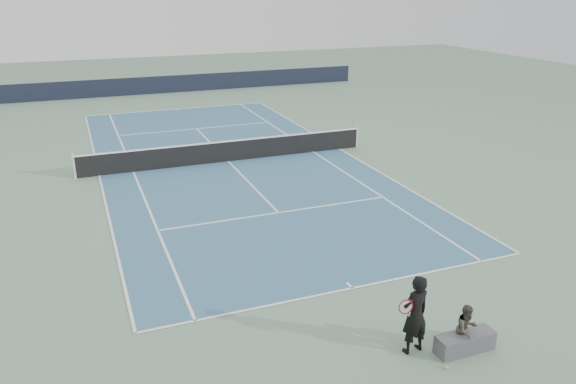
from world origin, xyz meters
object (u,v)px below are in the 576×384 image
object	(u,v)px
tennis_player	(415,314)
spectator_bench	(466,335)
tennis_net	(228,151)
tennis_ball	(447,368)

from	to	relation	value
tennis_player	spectator_bench	distance (m)	1.23
tennis_player	spectator_bench	xyz separation A→B (m)	(1.04, -0.41, -0.52)
tennis_net	spectator_bench	bearing A→B (deg)	-86.11
spectator_bench	tennis_player	bearing A→B (deg)	158.59
tennis_net	tennis_player	world-z (taller)	tennis_player
tennis_net	tennis_ball	distance (m)	15.49
tennis_net	spectator_bench	xyz separation A→B (m)	(1.03, -15.09, -0.12)
tennis_player	tennis_ball	world-z (taller)	tennis_player
tennis_player	tennis_net	bearing A→B (deg)	89.94
tennis_net	spectator_bench	world-z (taller)	spectator_bench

